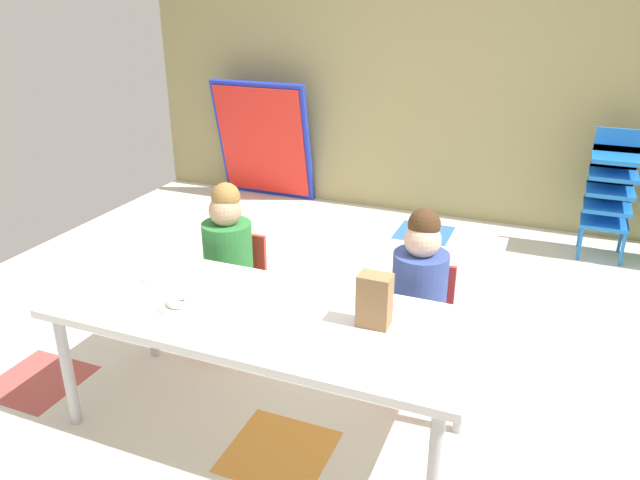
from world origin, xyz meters
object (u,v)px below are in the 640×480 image
folded_activity_table (263,141)px  donut_powdered_on_plate (179,302)px  craft_table (261,321)px  seated_child_near_camera (229,250)px  paper_plate_center_table (162,277)px  paper_bag_brown (374,300)px  seated_child_middle_seat (420,283)px  paper_plate_near_edge (180,305)px  kid_chair_blue_stack (610,187)px

folded_activity_table → donut_powdered_on_plate: size_ratio=10.21×
craft_table → seated_child_near_camera: bearing=130.1°
folded_activity_table → paper_plate_center_table: (0.89, -2.78, 0.06)m
seated_child_near_camera → paper_bag_brown: 1.10m
craft_table → paper_bag_brown: paper_bag_brown is taller
seated_child_near_camera → seated_child_middle_seat: (1.03, 0.00, 0.00)m
seated_child_middle_seat → paper_plate_near_edge: bearing=-142.2°
paper_bag_brown → donut_powdered_on_plate: 0.83m
paper_plate_near_edge → kid_chair_blue_stack: bearing=57.4°
seated_child_middle_seat → folded_activity_table: 3.05m
folded_activity_table → paper_bag_brown: 3.42m
seated_child_middle_seat → folded_activity_table: bearing=131.0°
donut_powdered_on_plate → craft_table: bearing=15.3°
seated_child_middle_seat → kid_chair_blue_stack: size_ratio=1.00×
folded_activity_table → paper_bag_brown: folded_activity_table is taller
donut_powdered_on_plate → paper_bag_brown: bearing=11.5°
paper_bag_brown → donut_powdered_on_plate: (-0.81, -0.16, -0.09)m
craft_table → seated_child_middle_seat: size_ratio=1.95×
kid_chair_blue_stack → folded_activity_table: bearing=175.5°
craft_table → kid_chair_blue_stack: kid_chair_blue_stack is taller
seated_child_middle_seat → paper_bag_brown: (-0.07, -0.51, 0.15)m
kid_chair_blue_stack → paper_plate_near_edge: (-1.76, -2.75, 0.08)m
seated_child_near_camera → craft_table: bearing=-49.9°
seated_child_near_camera → donut_powdered_on_plate: (0.16, -0.68, 0.06)m
seated_child_near_camera → paper_plate_near_edge: size_ratio=5.10×
folded_activity_table → paper_plate_center_table: bearing=-72.2°
kid_chair_blue_stack → paper_bag_brown: kid_chair_blue_stack is taller
seated_child_near_camera → paper_plate_near_edge: 0.70m
donut_powdered_on_plate → paper_plate_near_edge: bearing=180.0°
seated_child_middle_seat → donut_powdered_on_plate: 1.11m
craft_table → seated_child_middle_seat: bearing=47.5°
seated_child_middle_seat → paper_plate_near_edge: seated_child_middle_seat is taller
seated_child_middle_seat → paper_plate_center_table: bearing=-156.5°
craft_table → seated_child_middle_seat: (0.54, 0.59, 0.01)m
seated_child_near_camera → paper_bag_brown: size_ratio=4.17×
paper_plate_center_table → kid_chair_blue_stack: bearing=52.0°
kid_chair_blue_stack → paper_plate_center_table: kid_chair_blue_stack is taller
seated_child_middle_seat → paper_plate_center_table: size_ratio=5.10×
kid_chair_blue_stack → folded_activity_table: (-2.89, 0.23, 0.02)m
kid_chair_blue_stack → paper_bag_brown: bearing=-110.3°
kid_chair_blue_stack → paper_plate_center_table: size_ratio=5.11×
paper_bag_brown → paper_plate_center_table: size_ratio=1.22×
craft_table → paper_plate_center_table: 0.58m
kid_chair_blue_stack → paper_plate_center_table: 3.24m
craft_table → donut_powdered_on_plate: (-0.34, -0.09, 0.07)m
craft_table → paper_plate_center_table: bearing=169.5°
paper_plate_near_edge → donut_powdered_on_plate: size_ratio=1.69×
kid_chair_blue_stack → folded_activity_table: folded_activity_table is taller
craft_table → folded_activity_table: folded_activity_table is taller
seated_child_middle_seat → kid_chair_blue_stack: bearing=66.8°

